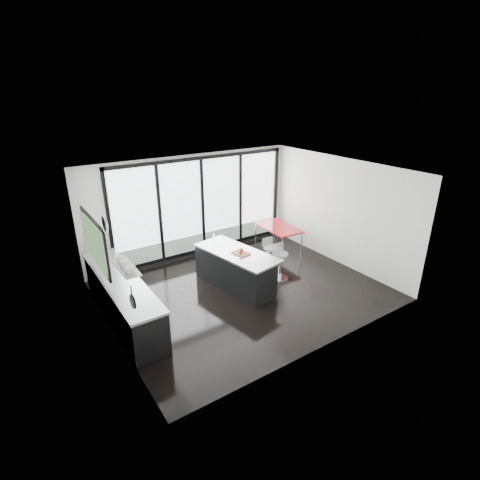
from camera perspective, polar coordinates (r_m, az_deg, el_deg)
floor at (r=8.84m, az=0.55°, el=-7.67°), size 6.00×5.00×0.00m
ceiling at (r=7.82m, az=0.63°, el=10.38°), size 6.00×5.00×0.00m
wall_back at (r=10.39m, az=-5.90°, el=4.60°), size 6.00×0.09×2.80m
wall_front at (r=6.51m, az=13.20°, el=-5.96°), size 6.00×0.00×2.80m
wall_left at (r=7.30m, az=-20.34°, el=-2.21°), size 0.26×5.00×2.80m
wall_right at (r=10.13m, az=14.76°, el=4.26°), size 0.00×5.00×2.80m
counter_cabinets at (r=7.96m, az=-17.42°, el=-8.62°), size 0.69×3.24×1.36m
island at (r=8.82m, az=-0.81°, el=-4.47°), size 1.25×2.25×1.13m
bar_stool_near at (r=9.24m, az=6.10°, el=-3.94°), size 0.49×0.49×0.69m
bar_stool_far at (r=9.56m, az=4.69°, el=-2.96°), size 0.44×0.44×0.69m
red_table at (r=10.79m, az=5.79°, el=0.18°), size 0.87×1.43×0.74m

